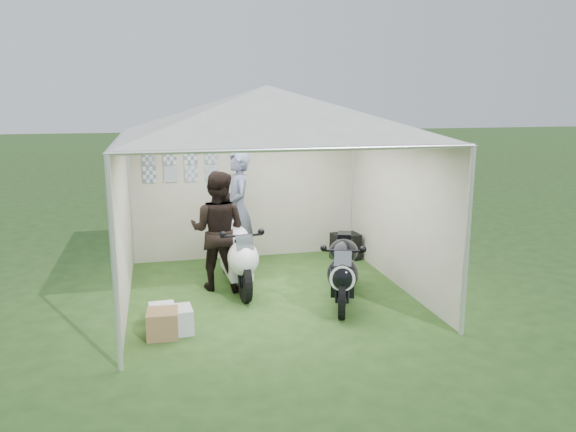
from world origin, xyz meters
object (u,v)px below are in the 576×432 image
(person_dark_jacket, at_px, (218,231))
(crate_0, at_px, (173,321))
(canopy_tent, at_px, (267,116))
(motorcycle_white, at_px, (237,254))
(motorcycle_black, at_px, (343,269))
(person_blue_jacket, at_px, (238,210))
(paddock_stand, at_px, (344,276))
(crate_2, at_px, (162,313))
(equipment_box, at_px, (345,246))
(crate_1, at_px, (163,324))

(person_dark_jacket, distance_m, crate_0, 1.86)
(canopy_tent, xyz_separation_m, crate_0, (-1.43, -1.18, -2.42))
(canopy_tent, height_order, motorcycle_white, canopy_tent)
(motorcycle_black, xyz_separation_m, person_dark_jacket, (-1.61, 1.04, 0.39))
(motorcycle_white, bearing_deg, person_blue_jacket, 77.30)
(motorcycle_black, xyz_separation_m, paddock_stand, (0.28, 0.79, -0.38))
(person_dark_jacket, bearing_deg, person_blue_jacket, -89.11)
(crate_0, height_order, crate_2, crate_0)
(motorcycle_black, bearing_deg, crate_0, -148.49)
(person_dark_jacket, relative_size, crate_0, 3.80)
(motorcycle_white, height_order, motorcycle_black, motorcycle_white)
(equipment_box, xyz_separation_m, crate_2, (-3.24, -2.16, -0.11))
(motorcycle_white, height_order, equipment_box, motorcycle_white)
(motorcycle_black, height_order, paddock_stand, motorcycle_black)
(motorcycle_white, relative_size, motorcycle_black, 1.11)
(motorcycle_black, xyz_separation_m, crate_1, (-2.48, -0.57, -0.34))
(person_dark_jacket, height_order, person_blue_jacket, person_blue_jacket)
(person_dark_jacket, distance_m, equipment_box, 2.66)
(canopy_tent, height_order, crate_1, canopy_tent)
(person_dark_jacket, bearing_deg, canopy_tent, 177.04)
(motorcycle_white, bearing_deg, canopy_tent, -34.92)
(motorcycle_white, distance_m, crate_0, 1.80)
(person_dark_jacket, relative_size, crate_2, 5.57)
(person_dark_jacket, relative_size, person_blue_jacket, 0.90)
(canopy_tent, distance_m, person_blue_jacket, 2.13)
(person_dark_jacket, xyz_separation_m, person_blue_jacket, (0.46, 1.04, 0.09))
(canopy_tent, bearing_deg, person_dark_jacket, 152.52)
(motorcycle_white, bearing_deg, person_dark_jacket, 157.87)
(crate_0, bearing_deg, crate_1, -146.19)
(person_dark_jacket, height_order, equipment_box, person_dark_jacket)
(paddock_stand, height_order, crate_1, crate_1)
(person_blue_jacket, xyz_separation_m, crate_0, (-1.20, -2.58, -0.83))
(paddock_stand, bearing_deg, crate_1, -153.77)
(equipment_box, distance_m, crate_1, 4.17)
(crate_0, bearing_deg, canopy_tent, 39.58)
(crate_1, height_order, crate_2, crate_1)
(motorcycle_white, xyz_separation_m, equipment_box, (2.11, 1.12, -0.31))
(motorcycle_white, bearing_deg, crate_2, -140.17)
(person_blue_jacket, xyz_separation_m, crate_2, (-1.33, -2.18, -0.87))
(canopy_tent, xyz_separation_m, crate_1, (-1.55, -1.26, -2.41))
(motorcycle_black, distance_m, equipment_box, 2.22)
(motorcycle_white, height_order, crate_0, motorcycle_white)
(motorcycle_white, distance_m, person_blue_jacket, 1.23)
(motorcycle_white, xyz_separation_m, motorcycle_black, (1.35, -0.95, -0.03))
(equipment_box, bearing_deg, motorcycle_black, -110.02)
(person_dark_jacket, bearing_deg, motorcycle_white, -174.72)
(canopy_tent, relative_size, crate_2, 17.64)
(person_blue_jacket, bearing_deg, crate_0, -26.89)
(motorcycle_white, distance_m, equipment_box, 2.41)
(person_blue_jacket, height_order, crate_1, person_blue_jacket)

